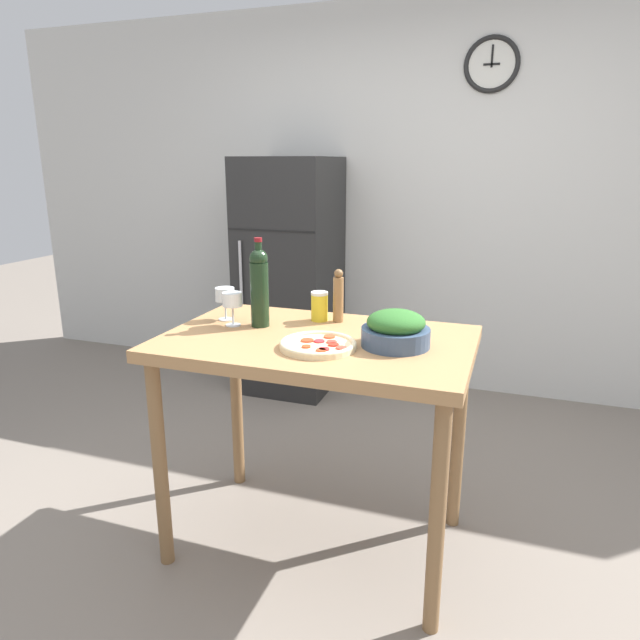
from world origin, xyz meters
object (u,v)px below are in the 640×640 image
Objects in this scene: wine_glass_far at (225,296)px; salt_canister at (319,306)px; pepper_mill at (338,297)px; wine_bottle at (259,286)px; homemade_pizza at (318,345)px; refrigerator at (290,276)px; salad_bowl at (396,330)px; wine_glass_near at (232,301)px.

wine_glass_far is 0.41m from salt_canister.
wine_glass_far is at bearing -164.43° from pepper_mill.
wine_bottle is at bearing -149.28° from pepper_mill.
wine_glass_far is 0.50× the size of homemade_pizza.
refrigerator is at bearing 119.56° from pepper_mill.
pepper_mill is at bearing 6.10° from salt_canister.
homemade_pizza is at bearing -83.80° from pepper_mill.
salad_bowl reaches higher than salt_canister.
salad_bowl is at bearing -8.77° from wine_glass_far.
refrigerator reaches higher than salad_bowl.
wine_glass_near and wine_glass_far have the same top height.
pepper_mill is (0.28, 0.17, -0.06)m from wine_bottle.
refrigerator reaches higher than homemade_pizza.
salad_bowl is 0.45m from salt_canister.
wine_glass_far is 0.55× the size of salad_bowl.
refrigerator reaches higher than wine_bottle.
homemade_pizza is (0.32, -0.20, -0.16)m from wine_bottle.
wine_bottle is at bearing -12.12° from wine_glass_far.
wine_glass_far reaches higher than salt_canister.
pepper_mill reaches higher than wine_glass_far.
wine_bottle is at bearing -141.73° from salt_canister.
refrigerator is at bearing 116.82° from salt_canister.
pepper_mill reaches higher than homemade_pizza.
homemade_pizza is (0.83, -1.76, 0.13)m from refrigerator.
wine_glass_near is 0.55× the size of salad_bowl.
pepper_mill is at bearing 30.72° from wine_bottle.
homemade_pizza is at bearing -71.32° from salt_canister.
wine_glass_near is (0.40, -1.60, 0.22)m from refrigerator.
salt_canister reaches higher than homemade_pizza.
wine_glass_far is (0.32, -1.53, 0.22)m from refrigerator.
salt_canister is (0.39, 0.12, -0.04)m from wine_glass_far.
pepper_mill is (0.79, -1.40, 0.22)m from refrigerator.
salt_canister is at bearing -173.90° from pepper_mill.
refrigerator is 1.62m from pepper_mill.
wine_glass_near is 0.62× the size of pepper_mill.
wine_bottle is 0.41m from homemade_pizza.
wine_glass_far reaches higher than homemade_pizza.
wine_glass_near is (-0.11, -0.03, -0.07)m from wine_bottle.
wine_glass_near is 0.37m from salt_canister.
homemade_pizza is (-0.26, -0.12, -0.05)m from salad_bowl.
wine_bottle reaches higher than salt_canister.
refrigerator is at bearing 115.25° from homemade_pizza.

